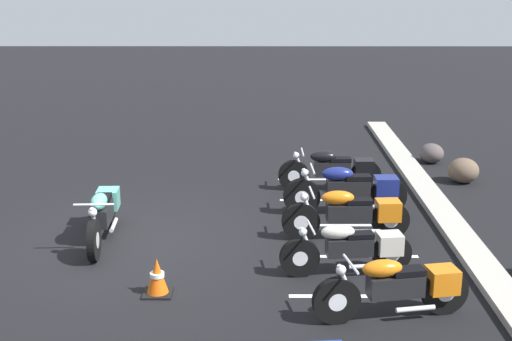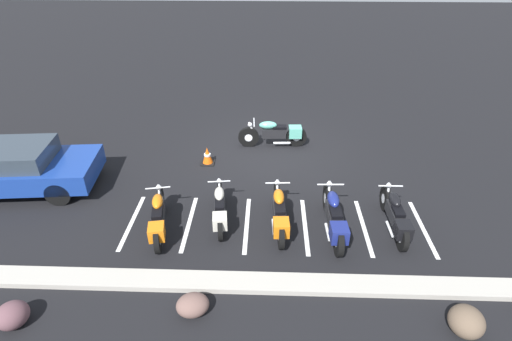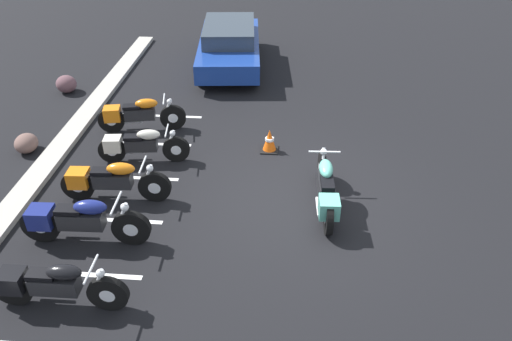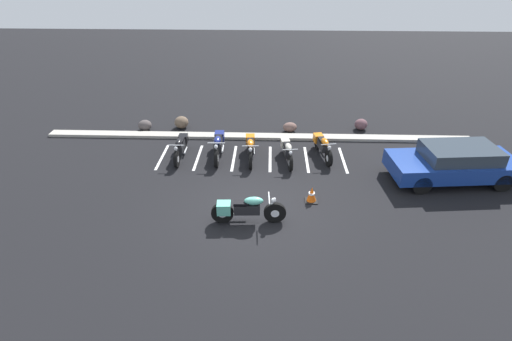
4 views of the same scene
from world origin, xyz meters
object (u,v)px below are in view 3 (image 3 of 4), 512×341
at_px(landscape_rock_0, 66,84).
at_px(traffic_cone, 270,141).
at_px(parked_bike_4, 137,114).
at_px(parked_bike_3, 139,145).
at_px(motorcycle_teal_featured, 326,189).
at_px(parked_bike_1, 78,220).
at_px(parked_bike_0, 51,285).
at_px(parked_bike_2, 110,180).
at_px(car_blue, 229,44).
at_px(landscape_rock_1, 26,143).

xyz_separation_m(landscape_rock_0, traffic_cone, (-2.69, -5.85, 0.01)).
bearing_deg(parked_bike_4, parked_bike_3, -83.44).
height_order(motorcycle_teal_featured, parked_bike_3, motorcycle_teal_featured).
bearing_deg(traffic_cone, parked_bike_3, 103.93).
relative_size(parked_bike_1, landscape_rock_0, 3.93).
relative_size(parked_bike_0, parked_bike_2, 0.98).
bearing_deg(car_blue, parked_bike_1, -15.98).
bearing_deg(parked_bike_1, car_blue, 77.36).
xyz_separation_m(parked_bike_2, parked_bike_4, (2.79, 0.25, -0.01)).
xyz_separation_m(car_blue, traffic_cone, (-5.01, -1.54, -0.43)).
distance_m(parked_bike_2, traffic_cone, 3.65).
xyz_separation_m(motorcycle_teal_featured, landscape_rock_1, (1.59, 6.67, -0.26)).
bearing_deg(motorcycle_teal_featured, parked_bike_0, 120.63).
relative_size(parked_bike_3, landscape_rock_1, 3.24).
height_order(motorcycle_teal_featured, landscape_rock_0, motorcycle_teal_featured).
distance_m(parked_bike_0, landscape_rock_0, 8.03).
bearing_deg(parked_bike_4, parked_bike_0, -97.89).
bearing_deg(landscape_rock_0, parked_bike_1, -155.71).
relative_size(parked_bike_4, traffic_cone, 3.91).
bearing_deg(car_blue, landscape_rock_1, -41.03).
bearing_deg(car_blue, traffic_cone, 11.77).
relative_size(motorcycle_teal_featured, parked_bike_2, 1.03).
distance_m(motorcycle_teal_featured, parked_bike_0, 4.97).
xyz_separation_m(motorcycle_teal_featured, traffic_cone, (2.07, 1.18, -0.22)).
bearing_deg(motorcycle_teal_featured, parked_bike_3, 68.19).
relative_size(car_blue, landscape_rock_1, 7.26).
distance_m(parked_bike_1, landscape_rock_0, 6.64).
bearing_deg(parked_bike_2, landscape_rock_0, 117.82).
bearing_deg(traffic_cone, parked_bike_0, 148.31).
height_order(motorcycle_teal_featured, car_blue, car_blue).
xyz_separation_m(parked_bike_1, parked_bike_2, (1.25, -0.14, -0.03)).
relative_size(parked_bike_1, car_blue, 0.51).
distance_m(parked_bike_4, landscape_rock_0, 3.31).
bearing_deg(landscape_rock_1, traffic_cone, -84.96).
bearing_deg(parked_bike_2, parked_bike_4, 92.10).
bearing_deg(parked_bike_0, parked_bike_2, 89.47).
xyz_separation_m(car_blue, landscape_rock_0, (-2.32, 4.31, -0.44)).
relative_size(parked_bike_2, traffic_cone, 4.04).
bearing_deg(landscape_rock_1, landscape_rock_0, 6.43).
distance_m(parked_bike_0, parked_bike_4, 5.49).
bearing_deg(parked_bike_3, parked_bike_1, -103.43).
bearing_deg(landscape_rock_1, parked_bike_4, -62.80).
bearing_deg(motorcycle_teal_featured, landscape_rock_0, 53.13).
height_order(parked_bike_0, parked_bike_2, parked_bike_2).
distance_m(parked_bike_1, parked_bike_3, 2.68).
xyz_separation_m(parked_bike_0, parked_bike_2, (2.70, 0.01, 0.01)).
bearing_deg(parked_bike_3, parked_bike_2, -103.63).
height_order(motorcycle_teal_featured, parked_bike_0, motorcycle_teal_featured).
xyz_separation_m(parked_bike_0, parked_bike_3, (4.11, -0.16, -0.02)).
relative_size(parked_bike_3, landscape_rock_0, 3.42).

